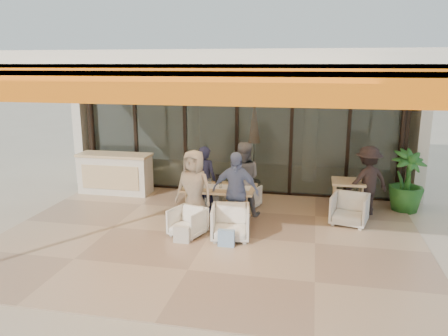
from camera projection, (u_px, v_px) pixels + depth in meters
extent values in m
plane|color=#C6B293|center=(210.00, 236.00, 8.43)|extent=(70.00, 70.00, 0.00)
cube|color=tan|center=(210.00, 236.00, 8.43)|extent=(8.00, 6.00, 0.01)
cube|color=silver|center=(208.00, 61.00, 7.66)|extent=(8.00, 6.00, 0.20)
cube|color=orange|center=(147.00, 84.00, 4.93)|extent=(8.00, 0.12, 0.45)
cube|color=orange|center=(166.00, 72.00, 5.56)|extent=(8.00, 1.50, 0.06)
cylinder|color=black|center=(92.00, 127.00, 11.56)|extent=(0.12, 0.12, 3.20)
cylinder|color=black|center=(402.00, 137.00, 10.04)|extent=(0.12, 0.12, 3.20)
cube|color=#9EADA3|center=(237.00, 131.00, 10.92)|extent=(8.00, 0.03, 3.20)
cube|color=black|center=(237.00, 191.00, 11.28)|extent=(8.00, 0.10, 0.08)
cube|color=black|center=(237.00, 67.00, 10.55)|extent=(8.00, 0.10, 0.08)
cube|color=black|center=(90.00, 127.00, 11.70)|extent=(0.08, 0.10, 3.20)
cube|color=black|center=(136.00, 128.00, 11.45)|extent=(0.08, 0.10, 3.20)
cube|color=black|center=(185.00, 130.00, 11.18)|extent=(0.08, 0.10, 3.20)
cube|color=black|center=(237.00, 131.00, 10.92)|extent=(0.08, 0.10, 3.20)
cube|color=black|center=(291.00, 133.00, 10.65)|extent=(0.08, 0.10, 3.20)
cube|color=black|center=(349.00, 135.00, 10.39)|extent=(0.08, 0.10, 3.20)
cube|color=black|center=(406.00, 136.00, 10.13)|extent=(0.08, 0.10, 3.20)
cube|color=silver|center=(256.00, 112.00, 14.23)|extent=(9.00, 0.25, 3.40)
cube|color=silver|center=(106.00, 115.00, 13.42)|extent=(0.25, 3.50, 3.40)
cube|color=silver|center=(410.00, 123.00, 11.70)|extent=(0.25, 3.50, 3.40)
cube|color=silver|center=(248.00, 58.00, 12.16)|extent=(9.00, 3.50, 0.25)
cube|color=#E0BF88|center=(247.00, 176.00, 12.95)|extent=(8.00, 3.50, 0.02)
cylinder|color=silver|center=(193.00, 125.00, 12.78)|extent=(0.40, 0.40, 3.00)
cylinder|color=silver|center=(311.00, 128.00, 12.11)|extent=(0.40, 0.40, 3.00)
cylinder|color=black|center=(202.00, 73.00, 11.97)|extent=(0.03, 0.03, 0.70)
cube|color=black|center=(202.00, 90.00, 12.07)|extent=(0.30, 0.30, 0.40)
sphere|color=#FFBF72|center=(202.00, 90.00, 12.07)|extent=(0.18, 0.18, 0.18)
cylinder|color=black|center=(333.00, 73.00, 11.28)|extent=(0.03, 0.03, 0.70)
cube|color=black|center=(332.00, 91.00, 11.39)|extent=(0.30, 0.30, 0.40)
sphere|color=#FFBF72|center=(332.00, 91.00, 11.39)|extent=(0.18, 0.18, 0.18)
cylinder|color=black|center=(253.00, 181.00, 12.17)|extent=(0.40, 0.40, 0.05)
cylinder|color=black|center=(254.00, 146.00, 11.94)|extent=(0.04, 0.04, 2.10)
cone|color=#EA5414|center=(254.00, 122.00, 11.79)|extent=(0.32, 0.32, 1.10)
cube|color=silver|center=(115.00, 175.00, 11.10)|extent=(1.80, 0.60, 1.00)
cube|color=#E0BF88|center=(114.00, 155.00, 10.98)|extent=(1.85, 0.65, 0.06)
cube|color=#E0BF88|center=(110.00, 178.00, 10.80)|extent=(1.50, 0.02, 0.60)
cube|color=#E0BF88|center=(219.00, 188.00, 9.11)|extent=(1.50, 0.90, 0.05)
cube|color=white|center=(219.00, 187.00, 9.10)|extent=(1.30, 0.35, 0.01)
cylinder|color=#E0BF88|center=(187.00, 208.00, 9.01)|extent=(0.06, 0.06, 0.70)
cylinder|color=#E0BF88|center=(246.00, 212.00, 8.77)|extent=(0.06, 0.06, 0.70)
cylinder|color=#E0BF88|center=(195.00, 199.00, 9.62)|extent=(0.06, 0.06, 0.70)
cylinder|color=#E0BF88|center=(251.00, 202.00, 9.38)|extent=(0.06, 0.06, 0.70)
cylinder|color=white|center=(197.00, 185.00, 9.03)|extent=(0.06, 0.06, 0.11)
cylinder|color=white|center=(210.00, 181.00, 9.33)|extent=(0.06, 0.06, 0.11)
cylinder|color=white|center=(221.00, 185.00, 8.98)|extent=(0.06, 0.06, 0.11)
cylinder|color=white|center=(235.00, 183.00, 9.20)|extent=(0.06, 0.06, 0.11)
cylinder|color=#8E4A14|center=(196.00, 180.00, 9.33)|extent=(0.07, 0.07, 0.16)
cylinder|color=black|center=(217.00, 179.00, 9.37)|extent=(0.09, 0.09, 0.17)
cylinder|color=black|center=(217.00, 175.00, 9.35)|extent=(0.10, 0.10, 0.01)
cylinder|color=white|center=(195.00, 189.00, 8.90)|extent=(0.22, 0.22, 0.01)
cylinder|color=white|center=(238.00, 192.00, 8.73)|extent=(0.22, 0.22, 0.01)
cylinder|color=white|center=(202.00, 181.00, 9.49)|extent=(0.22, 0.22, 0.01)
cylinder|color=white|center=(243.00, 183.00, 9.32)|extent=(0.22, 0.22, 0.01)
imported|color=silver|center=(210.00, 193.00, 10.19)|extent=(0.65, 0.61, 0.62)
imported|color=silver|center=(246.00, 196.00, 10.03)|extent=(0.71, 0.69, 0.59)
imported|color=silver|center=(188.00, 221.00, 8.38)|extent=(0.75, 0.73, 0.61)
imported|color=silver|center=(230.00, 221.00, 8.20)|extent=(0.79, 0.76, 0.72)
imported|color=#171B34|center=(205.00, 180.00, 9.61)|extent=(0.63, 0.50, 1.51)
imported|color=slate|center=(243.00, 179.00, 9.43)|extent=(0.86, 0.70, 1.63)
imported|color=beige|center=(194.00, 189.00, 8.74)|extent=(0.86, 0.65, 1.60)
imported|color=#788EC8|center=(235.00, 192.00, 8.58)|extent=(0.97, 0.47, 1.60)
cube|color=silver|center=(182.00, 235.00, 8.03)|extent=(0.30, 0.10, 0.34)
cube|color=#99BFD8|center=(226.00, 239.00, 7.87)|extent=(0.30, 0.10, 0.34)
cube|color=#E0BF88|center=(348.00, 182.00, 9.58)|extent=(0.70, 0.70, 0.05)
cylinder|color=#E0BF88|center=(335.00, 201.00, 9.46)|extent=(0.05, 0.05, 0.70)
cylinder|color=#E0BF88|center=(361.00, 202.00, 9.35)|extent=(0.05, 0.05, 0.70)
cylinder|color=#E0BF88|center=(334.00, 194.00, 9.99)|extent=(0.05, 0.05, 0.70)
cylinder|color=#E0BF88|center=(359.00, 195.00, 9.88)|extent=(0.05, 0.05, 0.70)
imported|color=silver|center=(350.00, 208.00, 8.95)|extent=(0.84, 0.80, 0.72)
imported|color=black|center=(367.00, 181.00, 9.44)|extent=(1.15, 0.97, 1.54)
imported|color=#1E5919|center=(406.00, 181.00, 9.73)|extent=(1.04, 1.04, 1.40)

